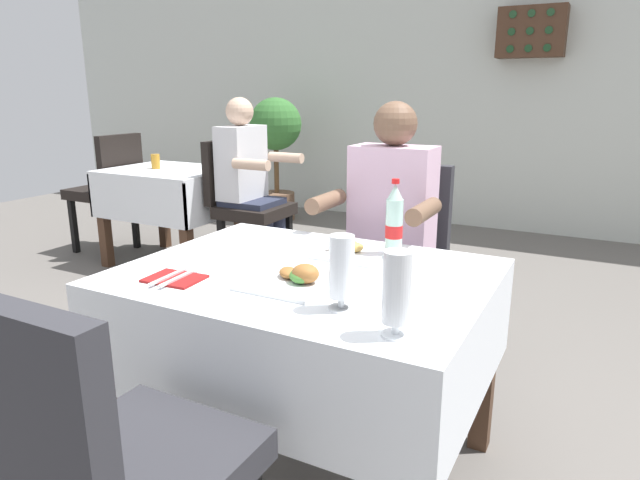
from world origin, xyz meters
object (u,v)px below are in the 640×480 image
(plate_far_diner, at_px, (349,249))
(background_chair_right, at_px, (244,200))
(beer_glass_middle, at_px, (341,272))
(wall_bottle_rack, at_px, (532,32))
(seated_diner_far, at_px, (387,229))
(background_dining_table, at_px, (172,194))
(beer_glass_left, at_px, (397,292))
(potted_plant_corner, at_px, (276,142))
(plate_near_camera, at_px, (294,278))
(background_chair_left, at_px, (109,186))
(napkin_cutlery_set, at_px, (175,278))
(cola_bottle_primary, at_px, (394,223))
(background_patron, at_px, (249,179))
(main_dining_table, at_px, (306,317))
(background_table_tumbler, at_px, (156,161))
(chair_near_camera_side, at_px, (105,468))
(chair_far_diner_seat, at_px, (394,256))

(plate_far_diner, xyz_separation_m, background_chair_right, (-1.46, 1.41, -0.20))
(beer_glass_middle, xyz_separation_m, wall_bottle_rack, (-0.15, 4.08, 0.95))
(seated_diner_far, bearing_deg, background_dining_table, 156.51)
(beer_glass_left, relative_size, potted_plant_corner, 0.17)
(plate_near_camera, relative_size, background_chair_left, 0.26)
(napkin_cutlery_set, bearing_deg, wall_bottle_rack, 84.26)
(beer_glass_middle, xyz_separation_m, cola_bottle_primary, (-0.05, 0.53, 0.02))
(background_patron, bearing_deg, main_dining_table, -50.20)
(background_chair_right, height_order, background_table_tumbler, background_chair_right)
(plate_far_diner, bearing_deg, cola_bottle_primary, 15.89)
(background_dining_table, distance_m, wall_bottle_rack, 3.33)
(beer_glass_middle, xyz_separation_m, background_chair_right, (-1.66, 1.89, -0.28))
(chair_near_camera_side, relative_size, background_table_tumbler, 8.82)
(background_dining_table, bearing_deg, plate_far_diner, -33.43)
(seated_diner_far, distance_m, plate_near_camera, 0.87)
(background_table_tumbler, bearing_deg, wall_bottle_rack, 44.26)
(plate_far_diner, distance_m, background_chair_right, 2.04)
(seated_diner_far, bearing_deg, beer_glass_left, -68.04)
(plate_far_diner, distance_m, beer_glass_left, 0.70)
(napkin_cutlery_set, height_order, potted_plant_corner, potted_plant_corner)
(plate_far_diner, height_order, potted_plant_corner, potted_plant_corner)
(chair_far_diner_seat, height_order, background_patron, background_patron)
(chair_near_camera_side, distance_m, wall_bottle_rack, 4.84)
(chair_near_camera_side, xyz_separation_m, background_chair_right, (-1.42, 2.49, 0.00))
(chair_far_diner_seat, relative_size, chair_near_camera_side, 1.00)
(chair_near_camera_side, xyz_separation_m, background_table_tumbler, (-2.19, 2.46, 0.23))
(seated_diner_far, relative_size, background_table_tumbler, 11.45)
(napkin_cutlery_set, bearing_deg, plate_near_camera, 20.88)
(chair_far_diner_seat, xyz_separation_m, plate_far_diner, (0.04, -0.61, 0.20))
(background_chair_right, distance_m, background_table_tumbler, 0.80)
(cola_bottle_primary, distance_m, background_dining_table, 2.68)
(beer_glass_left, bearing_deg, chair_far_diner_seat, 110.13)
(chair_near_camera_side, bearing_deg, background_chair_left, 137.85)
(background_patron, bearing_deg, chair_near_camera_side, -61.19)
(plate_far_diner, height_order, background_chair_left, background_chair_left)
(chair_near_camera_side, height_order, background_patron, background_patron)
(seated_diner_far, distance_m, wall_bottle_rack, 3.28)
(chair_far_diner_seat, distance_m, background_patron, 1.59)
(beer_glass_left, height_order, wall_bottle_rack, wall_bottle_rack)
(background_chair_left, bearing_deg, beer_glass_middle, -32.22)
(main_dining_table, distance_m, wall_bottle_rack, 4.03)
(chair_near_camera_side, relative_size, seated_diner_far, 0.77)
(chair_near_camera_side, bearing_deg, beer_glass_left, 49.73)
(potted_plant_corner, distance_m, wall_bottle_rack, 2.55)
(background_table_tumbler, height_order, wall_bottle_rack, wall_bottle_rack)
(cola_bottle_primary, height_order, wall_bottle_rack, wall_bottle_rack)
(background_chair_left, distance_m, wall_bottle_rack, 3.80)
(beer_glass_left, distance_m, potted_plant_corner, 4.49)
(chair_far_diner_seat, xyz_separation_m, wall_bottle_rack, (0.10, 2.99, 1.23))
(background_dining_table, xyz_separation_m, background_chair_left, (-0.67, 0.00, 0.01))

